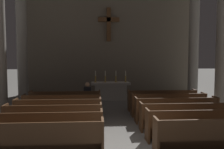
% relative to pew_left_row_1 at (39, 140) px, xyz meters
% --- Properties ---
extents(pew_left_row_1, '(3.10, 0.50, 0.95)m').
position_rel_pew_left_row_1_xyz_m(pew_left_row_1, '(0.00, 0.00, 0.00)').
color(pew_left_row_1, brown).
rests_on(pew_left_row_1, ground).
extents(pew_left_row_2, '(3.10, 0.50, 0.95)m').
position_rel_pew_left_row_1_xyz_m(pew_left_row_2, '(0.00, 0.98, 0.00)').
color(pew_left_row_2, brown).
rests_on(pew_left_row_2, ground).
extents(pew_left_row_3, '(3.10, 0.50, 0.95)m').
position_rel_pew_left_row_1_xyz_m(pew_left_row_3, '(0.00, 1.96, 0.00)').
color(pew_left_row_3, brown).
rests_on(pew_left_row_3, ground).
extents(pew_left_row_4, '(3.10, 0.50, 0.95)m').
position_rel_pew_left_row_1_xyz_m(pew_left_row_4, '(0.00, 2.93, 0.00)').
color(pew_left_row_4, brown).
rests_on(pew_left_row_4, ground).
extents(pew_left_row_5, '(3.10, 0.50, 0.95)m').
position_rel_pew_left_row_1_xyz_m(pew_left_row_5, '(0.00, 3.91, 0.00)').
color(pew_left_row_5, brown).
rests_on(pew_left_row_5, ground).
extents(pew_left_row_6, '(3.10, 0.50, 0.95)m').
position_rel_pew_left_row_1_xyz_m(pew_left_row_6, '(0.00, 4.89, 0.00)').
color(pew_left_row_6, brown).
rests_on(pew_left_row_6, ground).
extents(pew_right_row_1, '(3.10, 0.50, 0.95)m').
position_rel_pew_left_row_1_xyz_m(pew_right_row_1, '(4.37, 0.00, 0.00)').
color(pew_right_row_1, brown).
rests_on(pew_right_row_1, ground).
extents(pew_right_row_2, '(3.10, 0.50, 0.95)m').
position_rel_pew_left_row_1_xyz_m(pew_right_row_2, '(4.37, 0.98, 0.00)').
color(pew_right_row_2, brown).
rests_on(pew_right_row_2, ground).
extents(pew_right_row_3, '(3.10, 0.50, 0.95)m').
position_rel_pew_left_row_1_xyz_m(pew_right_row_3, '(4.37, 1.96, 0.00)').
color(pew_right_row_3, brown).
rests_on(pew_right_row_3, ground).
extents(pew_right_row_4, '(3.10, 0.50, 0.95)m').
position_rel_pew_left_row_1_xyz_m(pew_right_row_4, '(4.37, 2.93, 0.00)').
color(pew_right_row_4, brown).
rests_on(pew_right_row_4, ground).
extents(pew_right_row_5, '(3.10, 0.50, 0.95)m').
position_rel_pew_left_row_1_xyz_m(pew_right_row_5, '(4.37, 3.91, 0.00)').
color(pew_right_row_5, brown).
rests_on(pew_right_row_5, ground).
extents(pew_right_row_6, '(3.10, 0.50, 0.95)m').
position_rel_pew_left_row_1_xyz_m(pew_right_row_6, '(4.37, 4.89, 0.00)').
color(pew_right_row_6, brown).
rests_on(pew_right_row_6, ground).
extents(column_right_second, '(0.88, 0.88, 7.20)m').
position_rel_pew_left_row_1_xyz_m(column_right_second, '(7.18, 4.94, 3.04)').
color(column_right_second, '#9E998E').
rests_on(column_right_second, ground).
extents(column_left_third, '(0.88, 0.88, 7.20)m').
position_rel_pew_left_row_1_xyz_m(column_left_third, '(-2.81, 8.20, 3.04)').
color(column_left_third, '#9E998E').
rests_on(column_left_third, ground).
extents(column_right_third, '(0.88, 0.88, 7.20)m').
position_rel_pew_left_row_1_xyz_m(column_right_third, '(7.18, 8.20, 3.04)').
color(column_right_third, '#9E998E').
rests_on(column_right_third, ground).
extents(altar, '(2.20, 0.90, 1.01)m').
position_rel_pew_left_row_1_xyz_m(altar, '(2.18, 7.65, 0.06)').
color(altar, '#A8A399').
rests_on(altar, ground).
extents(candlestick_outer_left, '(0.16, 0.16, 0.64)m').
position_rel_pew_left_row_1_xyz_m(candlestick_outer_left, '(1.33, 7.65, 0.74)').
color(candlestick_outer_left, '#B79338').
rests_on(candlestick_outer_left, altar).
extents(candlestick_inner_left, '(0.16, 0.16, 0.64)m').
position_rel_pew_left_row_1_xyz_m(candlestick_inner_left, '(1.88, 7.65, 0.74)').
color(candlestick_inner_left, '#B79338').
rests_on(candlestick_inner_left, altar).
extents(candlestick_inner_right, '(0.16, 0.16, 0.64)m').
position_rel_pew_left_row_1_xyz_m(candlestick_inner_right, '(2.48, 7.65, 0.74)').
color(candlestick_inner_right, '#B79338').
rests_on(candlestick_inner_right, altar).
extents(candlestick_outer_right, '(0.16, 0.16, 0.64)m').
position_rel_pew_left_row_1_xyz_m(candlestick_outer_right, '(3.03, 7.65, 0.74)').
color(candlestick_outer_right, '#B79338').
rests_on(candlestick_outer_right, altar).
extents(apse_with_cross, '(10.94, 0.50, 8.13)m').
position_rel_pew_left_row_1_xyz_m(apse_with_cross, '(2.18, 9.83, 3.59)').
color(apse_with_cross, '#706656').
rests_on(apse_with_cross, ground).
extents(lone_worshipper, '(0.32, 0.43, 1.32)m').
position_rel_pew_left_row_1_xyz_m(lone_worshipper, '(0.98, 4.93, 0.22)').
color(lone_worshipper, '#26262B').
rests_on(lone_worshipper, ground).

